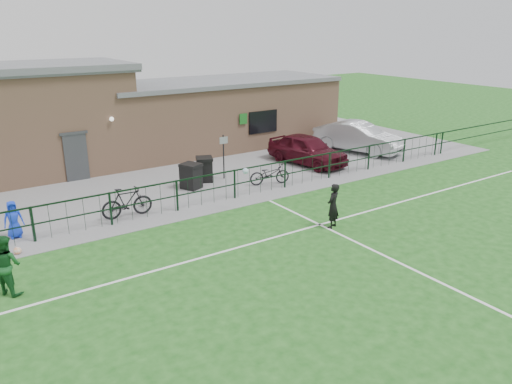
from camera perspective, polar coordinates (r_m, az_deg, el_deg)
ground at (r=13.66m, az=12.02°, el=-10.78°), size 90.00×90.00×0.00m
paving_strip at (r=24.22m, az=-11.31°, el=2.42°), size 34.00×13.00×0.02m
pitch_line_touch at (r=19.32m, az=-4.64°, el=-1.45°), size 28.00×0.10×0.01m
pitch_line_mid at (r=16.34m, az=1.97°, el=-5.24°), size 28.00×0.10×0.01m
pitch_line_perp at (r=15.02m, az=17.43°, el=-8.40°), size 0.10×16.00×0.01m
perimeter_fence at (r=19.29m, az=-4.98°, el=0.38°), size 28.00×0.10×1.20m
wheelie_bin_left at (r=21.16m, az=-7.44°, el=1.71°), size 0.91×0.95×0.99m
wheelie_bin_right at (r=22.10m, az=-5.92°, el=2.50°), size 0.89×0.94×0.99m
sign_post at (r=22.26m, az=-3.72°, el=4.02°), size 0.06×0.06×2.00m
car_maroon at (r=24.85m, az=5.87°, el=4.88°), size 2.36×4.53×1.47m
car_silver at (r=27.76m, az=11.57°, el=6.18°), size 3.05×5.12×1.59m
bicycle_d at (r=18.42m, az=-14.53°, el=-1.14°), size 1.87×0.64×1.11m
bicycle_e at (r=21.54m, az=1.56°, el=2.08°), size 1.88×1.10×0.93m
spectator_child at (r=17.90m, az=-25.99°, el=-2.83°), size 0.61×0.40×1.24m
goalkeeper_kick at (r=17.09m, az=8.47°, el=-1.45°), size 2.05×3.37×1.66m
outfield_player at (r=14.31m, az=-26.65°, el=-7.45°), size 0.94×0.98×1.60m
ball_ground at (r=16.79m, az=-25.60°, el=-6.08°), size 0.23×0.23×0.23m
clubhouse at (r=26.19m, az=-16.02°, el=8.25°), size 24.25×5.40×4.96m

